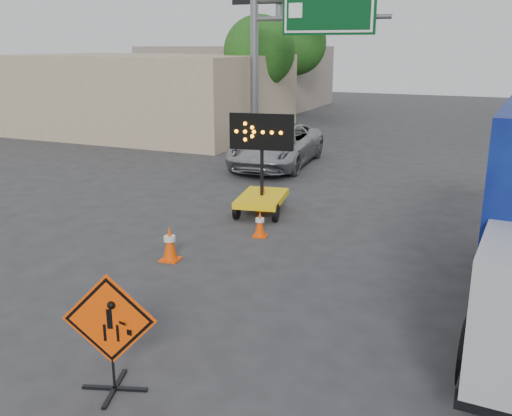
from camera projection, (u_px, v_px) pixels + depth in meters
The scene contains 12 objects.
ground at pixel (157, 371), 8.18m from camera, with size 100.00×100.00×0.00m, color #2D2D30.
storefront_left_near at pixel (142, 93), 30.66m from camera, with size 14.00×10.00×4.00m, color tan.
storefront_left_far at pixel (238, 76), 43.30m from camera, with size 12.00×10.00×4.40m, color gray.
highway_gantry at pixel (298, 31), 24.29m from camera, with size 6.18×0.38×6.90m.
tree_left_near at pixel (259, 52), 29.48m from camera, with size 3.71×3.71×6.03m.
tree_left_far at pixel (295, 43), 36.78m from camera, with size 4.10×4.10×6.66m.
construction_sign at pixel (110, 330), 7.49m from camera, with size 1.22×0.87×1.69m.
arrow_board at pixel (262, 192), 15.67m from camera, with size 1.74×2.12×2.77m.
pickup_truck at pixel (277, 145), 21.96m from camera, with size 2.60×5.65×1.57m, color #A8ABB0.
cone_a at pixel (170, 243), 12.29m from camera, with size 0.43×0.43×0.78m.
cone_b at pixel (260, 224), 13.85m from camera, with size 0.40×0.40×0.66m.
cone_c at pixel (264, 199), 15.96m from camera, with size 0.43×0.43×0.73m.
Camera 1 is at (4.22, -6.03, 4.51)m, focal length 40.00 mm.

